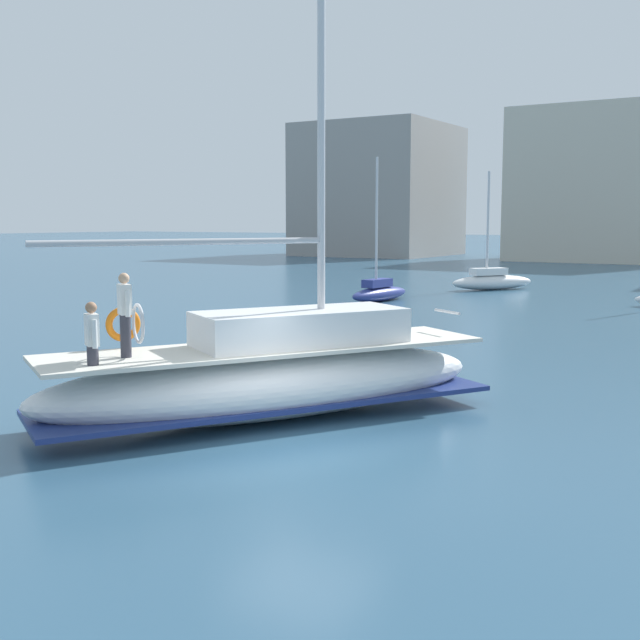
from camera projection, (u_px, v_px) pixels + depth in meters
ground_plane at (300, 453)px, 13.89m from camera, size 400.00×400.00×0.00m
main_sailboat at (272, 374)px, 16.30m from camera, size 7.04×9.45×12.03m
moored_sloop_far at (379, 291)px, 39.77m from camera, size 1.56×4.55×7.05m
moored_cutter_right at (492, 280)px, 46.34m from camera, size 4.15×5.05×6.76m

